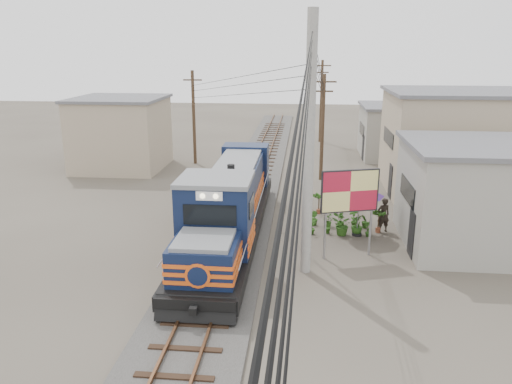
# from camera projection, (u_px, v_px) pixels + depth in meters

# --- Properties ---
(ground) EXTENTS (120.00, 120.00, 0.00)m
(ground) POSITION_uv_depth(u_px,v_px,m) (221.00, 262.00, 20.87)
(ground) COLOR #473F35
(ground) RESTS_ON ground
(ballast) EXTENTS (3.60, 70.00, 0.16)m
(ballast) POSITION_uv_depth(u_px,v_px,m) (248.00, 193.00, 30.39)
(ballast) COLOR #595651
(ballast) RESTS_ON ground
(track) EXTENTS (1.15, 70.00, 0.12)m
(track) POSITION_uv_depth(u_px,v_px,m) (248.00, 190.00, 30.34)
(track) COLOR #51331E
(track) RESTS_ON ground
(locomotive) EXTENTS (2.82, 15.33, 3.80)m
(locomotive) POSITION_uv_depth(u_px,v_px,m) (230.00, 206.00, 22.81)
(locomotive) COLOR black
(locomotive) RESTS_ON ground
(utility_pole_main) EXTENTS (0.40, 0.40, 10.00)m
(utility_pole_main) POSITION_uv_depth(u_px,v_px,m) (309.00, 149.00, 18.66)
(utility_pole_main) COLOR #9E9B93
(utility_pole_main) RESTS_ON ground
(wooden_pole_mid) EXTENTS (1.60, 0.24, 7.00)m
(wooden_pole_mid) POSITION_uv_depth(u_px,v_px,m) (323.00, 126.00, 32.79)
(wooden_pole_mid) COLOR #4C3826
(wooden_pole_mid) RESTS_ON ground
(wooden_pole_far) EXTENTS (1.60, 0.24, 7.50)m
(wooden_pole_far) POSITION_uv_depth(u_px,v_px,m) (321.00, 100.00, 46.06)
(wooden_pole_far) COLOR #4C3826
(wooden_pole_far) RESTS_ON ground
(wooden_pole_left) EXTENTS (1.60, 0.24, 7.00)m
(wooden_pole_left) POSITION_uv_depth(u_px,v_px,m) (194.00, 116.00, 37.49)
(wooden_pole_left) COLOR #4C3826
(wooden_pole_left) RESTS_ON ground
(power_lines) EXTENTS (9.65, 19.00, 3.30)m
(power_lines) POSITION_uv_depth(u_px,v_px,m) (242.00, 68.00, 26.86)
(power_lines) COLOR black
(power_lines) RESTS_ON ground
(shophouse_front) EXTENTS (7.35, 6.30, 4.70)m
(shophouse_front) POSITION_uv_depth(u_px,v_px,m) (489.00, 196.00, 22.00)
(shophouse_front) COLOR gray
(shophouse_front) RESTS_ON ground
(shophouse_mid) EXTENTS (8.40, 7.35, 6.20)m
(shophouse_mid) POSITION_uv_depth(u_px,v_px,m) (456.00, 142.00, 30.29)
(shophouse_mid) COLOR tan
(shophouse_mid) RESTS_ON ground
(shophouse_back) EXTENTS (6.30, 6.30, 4.20)m
(shophouse_back) POSITION_uv_depth(u_px,v_px,m) (400.00, 131.00, 40.27)
(shophouse_back) COLOR gray
(shophouse_back) RESTS_ON ground
(shophouse_left) EXTENTS (6.30, 6.30, 5.20)m
(shophouse_left) POSITION_uv_depth(u_px,v_px,m) (121.00, 133.00, 36.34)
(shophouse_left) COLOR tan
(shophouse_left) RESTS_ON ground
(billboard) EXTENTS (2.42, 0.83, 3.85)m
(billboard) POSITION_uv_depth(u_px,v_px,m) (350.00, 193.00, 20.64)
(billboard) COLOR #99999E
(billboard) RESTS_ON ground
(market_umbrella) EXTENTS (2.34, 2.34, 2.58)m
(market_umbrella) POSITION_uv_depth(u_px,v_px,m) (359.00, 190.00, 23.22)
(market_umbrella) COLOR black
(market_umbrella) RESTS_ON ground
(vendor) EXTENTS (0.71, 0.56, 1.70)m
(vendor) POSITION_uv_depth(u_px,v_px,m) (383.00, 215.00, 24.10)
(vendor) COLOR black
(vendor) RESTS_ON ground
(plant_nursery) EXTENTS (3.11, 1.95, 1.01)m
(plant_nursery) POSITION_uv_depth(u_px,v_px,m) (342.00, 223.00, 24.13)
(plant_nursery) COLOR #275317
(plant_nursery) RESTS_ON ground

